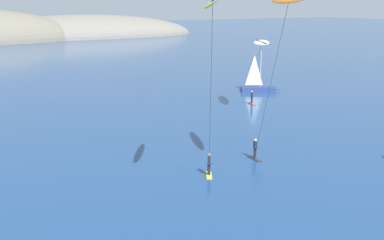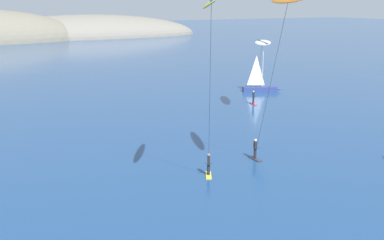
{
  "view_description": "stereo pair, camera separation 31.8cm",
  "coord_description": "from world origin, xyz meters",
  "px_view_note": "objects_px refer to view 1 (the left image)",
  "views": [
    {
      "loc": [
        -16.87,
        -10.82,
        12.34
      ],
      "look_at": [
        1.48,
        20.98,
        3.36
      ],
      "focal_mm": 45.0,
      "sensor_mm": 36.0,
      "label": 1
    },
    {
      "loc": [
        -16.59,
        -10.97,
        12.34
      ],
      "look_at": [
        1.48,
        20.98,
        3.36
      ],
      "focal_mm": 45.0,
      "sensor_mm": 36.0,
      "label": 2
    }
  ],
  "objects_px": {
    "kitesurfer_yellow": "(212,21)",
    "kitesurfer_orange": "(286,13)",
    "sailboat_near": "(260,87)",
    "kitesurfer_white": "(260,47)"
  },
  "relations": [
    {
      "from": "kitesurfer_yellow",
      "to": "kitesurfer_orange",
      "type": "height_order",
      "value": "kitesurfer_orange"
    },
    {
      "from": "sailboat_near",
      "to": "kitesurfer_yellow",
      "type": "height_order",
      "value": "kitesurfer_yellow"
    },
    {
      "from": "sailboat_near",
      "to": "kitesurfer_white",
      "type": "bearing_deg",
      "value": -128.67
    },
    {
      "from": "kitesurfer_yellow",
      "to": "kitesurfer_white",
      "type": "relative_size",
      "value": 1.55
    },
    {
      "from": "sailboat_near",
      "to": "kitesurfer_orange",
      "type": "bearing_deg",
      "value": -125.81
    },
    {
      "from": "kitesurfer_orange",
      "to": "kitesurfer_white",
      "type": "xyz_separation_m",
      "value": [
        12.83,
        18.92,
        -4.21
      ]
    },
    {
      "from": "sailboat_near",
      "to": "kitesurfer_orange",
      "type": "xyz_separation_m",
      "value": [
        -21.15,
        -29.31,
        11.03
      ]
    },
    {
      "from": "kitesurfer_yellow",
      "to": "kitesurfer_white",
      "type": "bearing_deg",
      "value": 46.04
    },
    {
      "from": "sailboat_near",
      "to": "kitesurfer_yellow",
      "type": "bearing_deg",
      "value": -132.22
    },
    {
      "from": "kitesurfer_yellow",
      "to": "kitesurfer_orange",
      "type": "relative_size",
      "value": 0.98
    }
  ]
}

